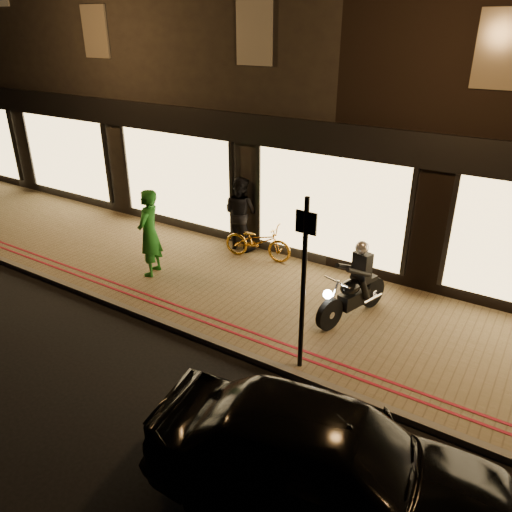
{
  "coord_description": "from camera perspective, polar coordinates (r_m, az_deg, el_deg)",
  "views": [
    {
      "loc": [
        4.35,
        -5.97,
        5.4
      ],
      "look_at": [
        -0.58,
        1.79,
        1.1
      ],
      "focal_mm": 35.0,
      "sensor_mm": 36.0,
      "label": 1
    }
  ],
  "objects": [
    {
      "name": "person_green",
      "position": [
        11.45,
        -12.1,
        2.59
      ],
      "size": [
        0.68,
        0.84,
        2.02
      ],
      "primitive_type": "imported",
      "rotation": [
        0.0,
        0.0,
        -1.28
      ],
      "color": "#1B661D",
      "rests_on": "sidewalk"
    },
    {
      "name": "building_row",
      "position": [
        15.62,
        17.22,
        19.8
      ],
      "size": [
        48.0,
        10.11,
        8.5
      ],
      "color": "black",
      "rests_on": "ground"
    },
    {
      "name": "person_dark",
      "position": [
        12.6,
        -1.79,
        4.92
      ],
      "size": [
        0.98,
        0.79,
        1.89
      ],
      "primitive_type": "imported",
      "rotation": [
        0.0,
        0.0,
        3.05
      ],
      "color": "black",
      "rests_on": "sidewalk"
    },
    {
      "name": "sign_post",
      "position": [
        7.82,
        5.46,
        -2.51
      ],
      "size": [
        0.35,
        0.08,
        3.0
      ],
      "rotation": [
        0.0,
        0.0,
        -0.04
      ],
      "color": "black",
      "rests_on": "sidewalk"
    },
    {
      "name": "parked_car",
      "position": [
        6.37,
        8.12,
        -22.2
      ],
      "size": [
        4.62,
        2.49,
        1.49
      ],
      "primitive_type": "imported",
      "rotation": [
        0.0,
        0.0,
        1.74
      ],
      "color": "black",
      "rests_on": "ground"
    },
    {
      "name": "motorcycle",
      "position": [
        9.86,
        11.17,
        -3.7
      ],
      "size": [
        0.81,
        1.89,
        1.59
      ],
      "rotation": [
        0.0,
        0.0,
        -0.29
      ],
      "color": "black",
      "rests_on": "sidewalk"
    },
    {
      "name": "bicycle_gold",
      "position": [
        12.16,
        0.21,
        1.66
      ],
      "size": [
        1.79,
        0.88,
        0.9
      ],
      "primitive_type": "imported",
      "rotation": [
        0.0,
        0.0,
        1.75
      ],
      "color": "#C08421",
      "rests_on": "sidewalk"
    },
    {
      "name": "ground",
      "position": [
        9.15,
        -2.99,
        -11.14
      ],
      "size": [
        90.0,
        90.0,
        0.0
      ],
      "primitive_type": "plane",
      "color": "black",
      "rests_on": "ground"
    },
    {
      "name": "red_kerb_lines",
      "position": [
        9.45,
        -1.07,
        -8.89
      ],
      "size": [
        50.0,
        0.26,
        0.01
      ],
      "color": "maroon",
      "rests_on": "sidewalk"
    },
    {
      "name": "sidewalk",
      "position": [
        10.53,
        3.3,
        -5.44
      ],
      "size": [
        50.0,
        4.0,
        0.12
      ],
      "primitive_type": "cube",
      "color": "brown",
      "rests_on": "ground"
    },
    {
      "name": "kerb_stone",
      "position": [
        9.15,
        -2.82,
        -10.69
      ],
      "size": [
        50.0,
        0.14,
        0.12
      ],
      "primitive_type": "cube",
      "color": "#59544C",
      "rests_on": "ground"
    }
  ]
}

